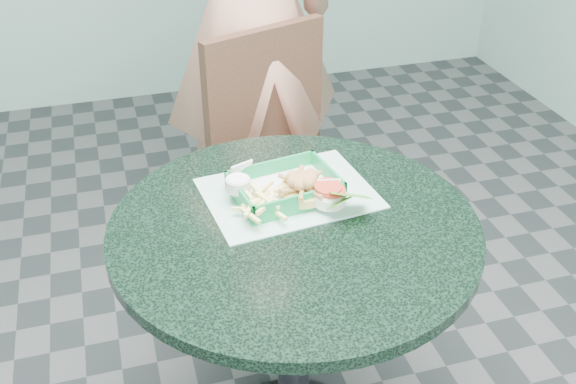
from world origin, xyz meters
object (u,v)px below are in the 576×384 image
object	(u,v)px
food_basket	(285,197)
crab_sandwich	(301,192)
sauce_ramekin	(238,187)
dining_chair	(274,156)
cafe_table	(294,288)

from	to	relation	value
food_basket	crab_sandwich	distance (m)	0.06
crab_sandwich	sauce_ramekin	size ratio (longest dim) A/B	1.96
dining_chair	crab_sandwich	world-z (taller)	dining_chair
food_basket	crab_sandwich	size ratio (longest dim) A/B	2.10
cafe_table	dining_chair	size ratio (longest dim) A/B	0.89
food_basket	cafe_table	bearing A→B (deg)	-95.18
dining_chair	food_basket	bearing A→B (deg)	-122.63
cafe_table	crab_sandwich	xyz separation A→B (m)	(0.04, 0.07, 0.22)
dining_chair	cafe_table	bearing A→B (deg)	-121.46
crab_sandwich	sauce_ramekin	xyz separation A→B (m)	(-0.13, 0.06, 0.00)
food_basket	sauce_ramekin	xyz separation A→B (m)	(-0.11, 0.02, 0.03)
cafe_table	dining_chair	bearing A→B (deg)	78.43
cafe_table	dining_chair	world-z (taller)	dining_chair
cafe_table	crab_sandwich	size ratio (longest dim) A/B	7.38
cafe_table	crab_sandwich	distance (m)	0.23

